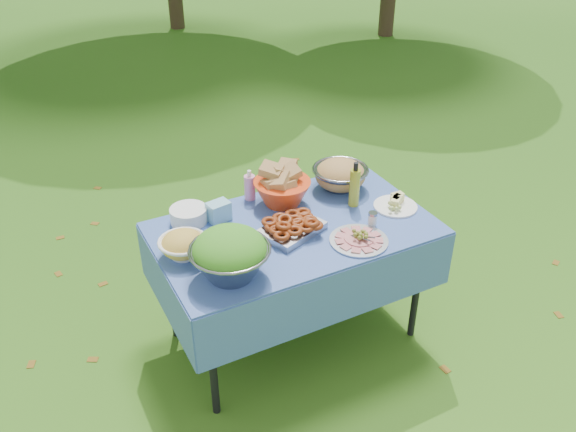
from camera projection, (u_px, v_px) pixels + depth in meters
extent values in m
plane|color=#163E0B|center=(294.00, 334.00, 3.63)|extent=(80.00, 80.00, 0.00)
cube|color=#729DDB|center=(294.00, 284.00, 3.43)|extent=(1.46, 0.86, 0.76)
cylinder|color=white|center=(189.00, 215.00, 3.25)|extent=(0.24, 0.24, 0.08)
cube|color=#87CEE4|center=(219.00, 211.00, 3.26)|extent=(0.13, 0.10, 0.11)
cylinder|color=pink|center=(250.00, 185.00, 3.43)|extent=(0.08, 0.08, 0.18)
cube|color=#AFAEB3|center=(292.00, 226.00, 3.17)|extent=(0.38, 0.32, 0.08)
cylinder|color=#B3B5BB|center=(359.00, 236.00, 3.10)|extent=(0.30, 0.30, 0.07)
cylinder|color=#A7AD26|center=(355.00, 184.00, 3.35)|extent=(0.08, 0.08, 0.26)
cylinder|color=white|center=(396.00, 202.00, 3.38)|extent=(0.30, 0.30, 0.07)
cylinder|color=white|center=(372.00, 219.00, 3.22)|extent=(0.06, 0.06, 0.08)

